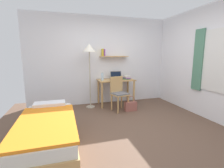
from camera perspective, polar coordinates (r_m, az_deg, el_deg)
The scene contains 11 objects.
ground_plane at distance 3.41m, azimuth 5.40°, elevation -15.55°, with size 5.28×5.28×0.00m, color brown.
wall_back at distance 5.01m, azimuth -3.13°, elevation 8.10°, with size 4.40×0.27×2.60m.
wall_right at distance 4.28m, azimuth 31.83°, elevation 6.32°, with size 0.10×4.40×2.60m.
bed at distance 2.95m, azimuth -21.51°, elevation -15.34°, with size 0.87×1.86×0.54m.
desk at distance 4.85m, azimuth 1.37°, elevation -0.08°, with size 1.06×0.57×0.76m.
desk_chair at distance 4.38m, azimuth 2.36°, elevation -2.81°, with size 0.49×0.47×0.90m.
standing_lamp at distance 4.54m, azimuth -7.91°, elevation 11.02°, with size 0.37×0.37×1.78m.
laptop at distance 4.93m, azimuth 1.54°, elevation 2.43°, with size 0.34×0.23×0.22m.
water_bottle at distance 4.65m, azimuth -3.36°, elevation 2.60°, with size 0.07×0.07×0.22m, color silver.
book_stack at distance 4.91m, azimuth 5.17°, elevation 2.29°, with size 0.18×0.25×0.10m.
handbag at distance 4.43m, azimuth 6.56°, elevation -7.57°, with size 0.32×0.12×0.40m.
Camera 1 is at (-1.18, -2.84, 1.47)m, focal length 26.24 mm.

